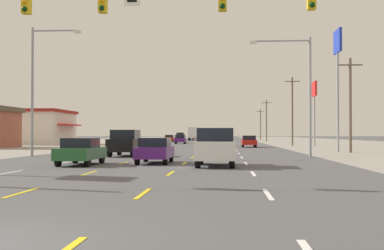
# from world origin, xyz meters

# --- Properties ---
(ground_plane) EXTENTS (572.00, 572.00, 0.00)m
(ground_plane) POSITION_xyz_m (0.00, 66.00, 0.00)
(ground_plane) COLOR #4C4C4F
(lot_apron_left) EXTENTS (28.00, 440.00, 0.01)m
(lot_apron_left) POSITION_xyz_m (-24.75, 66.00, 0.00)
(lot_apron_left) COLOR gray
(lot_apron_left) RESTS_ON ground
(lot_apron_right) EXTENTS (28.00, 440.00, 0.01)m
(lot_apron_right) POSITION_xyz_m (24.75, 66.00, 0.00)
(lot_apron_right) COLOR gray
(lot_apron_right) RESTS_ON ground
(lane_markings) EXTENTS (10.64, 227.60, 0.01)m
(lane_markings) POSITION_xyz_m (0.00, 104.50, 0.01)
(lane_markings) COLOR white
(lane_markings) RESTS_ON ground
(signal_span_wire) EXTENTS (27.18, 0.53, 8.67)m
(signal_span_wire) POSITION_xyz_m (-0.35, 11.53, 5.18)
(signal_span_wire) COLOR brown
(signal_span_wire) RESTS_ON ground
(suv_inner_right_nearest) EXTENTS (1.98, 4.90, 1.98)m
(suv_inner_right_nearest) POSITION_xyz_m (3.57, 19.67, 1.03)
(suv_inner_right_nearest) COLOR white
(suv_inner_right_nearest) RESTS_ON ground
(sedan_inner_left_near) EXTENTS (1.80, 4.50, 1.46)m
(sedan_inner_left_near) POSITION_xyz_m (-3.73, 20.22, 0.76)
(sedan_inner_left_near) COLOR #235B2D
(sedan_inner_left_near) RESTS_ON ground
(sedan_center_turn_mid) EXTENTS (1.80, 4.50, 1.46)m
(sedan_center_turn_mid) POSITION_xyz_m (0.06, 22.04, 0.76)
(sedan_center_turn_mid) COLOR #4C196B
(sedan_center_turn_mid) RESTS_ON ground
(suv_inner_left_midfar) EXTENTS (1.98, 4.90, 1.98)m
(suv_inner_left_midfar) POSITION_xyz_m (-3.40, 31.25, 1.03)
(suv_inner_left_midfar) COLOR black
(suv_inner_left_midfar) RESTS_ON ground
(sedan_far_right_far) EXTENTS (1.80, 4.50, 1.46)m
(sedan_far_right_far) POSITION_xyz_m (7.08, 57.89, 0.76)
(sedan_far_right_far) COLOR red
(sedan_far_right_far) RESTS_ON ground
(hatchback_inner_left_farther) EXTENTS (1.72, 3.90, 1.54)m
(hatchback_inner_left_farther) POSITION_xyz_m (-3.39, 79.71, 0.78)
(hatchback_inner_left_farther) COLOR #4C196B
(hatchback_inner_left_farther) RESTS_ON ground
(sedan_far_left_farthest) EXTENTS (1.80, 4.50, 1.46)m
(sedan_far_left_farthest) POSITION_xyz_m (-7.21, 98.43, 0.76)
(sedan_far_left_farthest) COLOR red
(sedan_far_left_farthest) RESTS_ON ground
(box_truck_inner_left_distant_a) EXTENTS (2.40, 7.20, 3.23)m
(box_truck_inner_left_distant_a) POSITION_xyz_m (-3.50, 119.58, 1.84)
(box_truck_inner_left_distant_a) COLOR white
(box_truck_inner_left_distant_a) RESTS_ON ground
(suv_far_left_distant_b) EXTENTS (1.98, 4.90, 1.98)m
(suv_far_left_distant_b) POSITION_xyz_m (-7.16, 124.03, 1.03)
(suv_far_left_distant_b) COLOR #235B2D
(suv_far_left_distant_b) RESTS_ON ground
(hatchback_inner_left_distant_c) EXTENTS (1.72, 3.90, 1.54)m
(hatchback_inner_left_distant_c) POSITION_xyz_m (-3.62, 129.31, 0.78)
(hatchback_inner_left_distant_c) COLOR red
(hatchback_inner_left_distant_c) RESTS_ON ground
(storefront_left_row_2) EXTENTS (9.95, 12.63, 5.44)m
(storefront_left_row_2) POSITION_xyz_m (-25.27, 73.59, 2.75)
(storefront_left_row_2) COLOR silver
(storefront_left_row_2) RESTS_ON ground
(pole_sign_right_row_1) EXTENTS (0.24, 2.71, 11.47)m
(pole_sign_right_row_1) POSITION_xyz_m (14.66, 41.98, 9.00)
(pole_sign_right_row_1) COLOR gray
(pole_sign_right_row_1) RESTS_ON ground
(pole_sign_right_row_2) EXTENTS (0.24, 2.79, 8.58)m
(pole_sign_right_row_2) POSITION_xyz_m (15.90, 62.06, 6.76)
(pole_sign_right_row_2) COLOR gray
(pole_sign_right_row_2) RESTS_ON ground
(streetlight_left_row_0) EXTENTS (3.73, 0.26, 9.56)m
(streetlight_left_row_0) POSITION_xyz_m (-9.79, 30.00, 5.50)
(streetlight_left_row_0) COLOR gray
(streetlight_left_row_0) RESTS_ON ground
(streetlight_right_row_0) EXTENTS (4.42, 0.26, 8.62)m
(streetlight_right_row_0) POSITION_xyz_m (9.64, 30.00, 5.09)
(streetlight_right_row_0) COLOR gray
(streetlight_right_row_0) RESTS_ON ground
(utility_pole_right_row_0) EXTENTS (2.20, 0.26, 8.46)m
(utility_pole_right_row_0) POSITION_xyz_m (15.27, 39.73, 4.42)
(utility_pole_right_row_0) COLOR brown
(utility_pole_right_row_0) RESTS_ON ground
(utility_pole_right_row_1) EXTENTS (2.20, 0.26, 9.80)m
(utility_pole_right_row_1) POSITION_xyz_m (13.73, 67.72, 5.10)
(utility_pole_right_row_1) COLOR brown
(utility_pole_right_row_1) RESTS_ON ground
(utility_pole_right_row_2) EXTENTS (2.20, 0.26, 9.05)m
(utility_pole_right_row_2) POSITION_xyz_m (13.17, 106.85, 4.72)
(utility_pole_right_row_2) COLOR brown
(utility_pole_right_row_2) RESTS_ON ground
(utility_pole_right_row_3) EXTENTS (2.20, 0.26, 8.43)m
(utility_pole_right_row_3) POSITION_xyz_m (13.84, 135.83, 4.41)
(utility_pole_right_row_3) COLOR brown
(utility_pole_right_row_3) RESTS_ON ground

